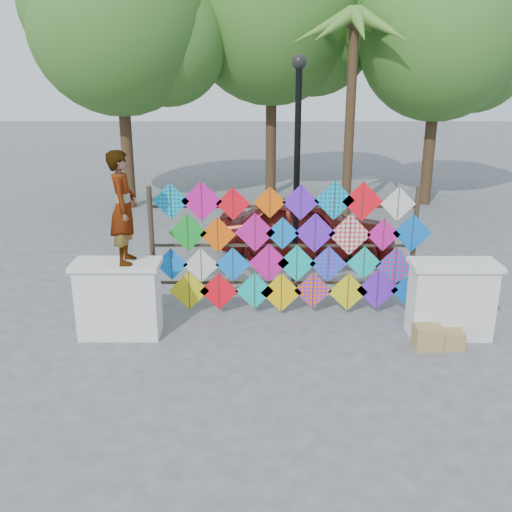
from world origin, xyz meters
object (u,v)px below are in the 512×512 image
kite_rack (289,249)px  lamppost (297,153)px  vendor_woman (123,208)px  sedan (307,226)px

kite_rack → lamppost: lamppost is taller
vendor_woman → sedan: (3.23, 4.33, -1.48)m
vendor_woman → lamppost: lamppost is taller
vendor_woman → lamppost: bearing=-56.5°
vendor_woman → sedan: size_ratio=0.44×
kite_rack → vendor_woman: (-2.62, -0.92, 0.96)m
vendor_woman → sedan: vendor_woman is taller
kite_rack → sedan: (0.61, 3.41, -0.51)m
sedan → lamppost: bearing=176.1°
kite_rack → lamppost: (0.20, 1.28, 1.49)m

